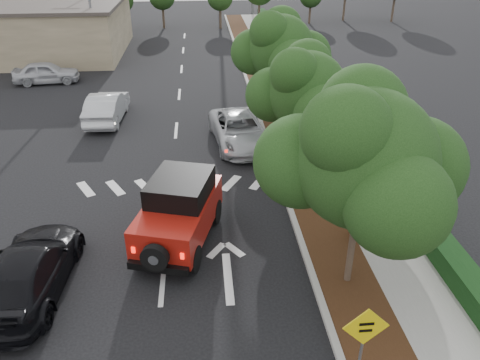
{
  "coord_description": "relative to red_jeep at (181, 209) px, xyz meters",
  "views": [
    {
      "loc": [
        1.41,
        -11.2,
        9.59
      ],
      "look_at": [
        2.63,
        3.0,
        1.78
      ],
      "focal_mm": 35.0,
      "sensor_mm": 36.0,
      "label": 1
    }
  ],
  "objects": [
    {
      "name": "light_pole_a",
      "position": [
        -7.06,
        23.75,
        -1.18
      ],
      "size": [
        2.0,
        0.22,
        9.0
      ],
      "primitive_type": null,
      "color": "slate",
      "rests_on": "ground"
    },
    {
      "name": "silver_suv_ahead",
      "position": [
        2.64,
        7.73,
        -0.45
      ],
      "size": [
        3.06,
        5.53,
        1.47
      ],
      "primitive_type": "imported",
      "rotation": [
        0.0,
        0.0,
        0.12
      ],
      "color": "#A9ABB0",
      "rests_on": "ground"
    },
    {
      "name": "planting_strip",
      "position": [
        5.04,
        9.75,
        -1.12
      ],
      "size": [
        1.8,
        70.0,
        0.12
      ],
      "primitive_type": "cube",
      "color": "black",
      "rests_on": "ground"
    },
    {
      "name": "street_tree_near",
      "position": [
        5.04,
        -2.75,
        -1.18
      ],
      "size": [
        3.8,
        3.8,
        5.92
      ],
      "primitive_type": null,
      "color": "#173311",
      "rests_on": "ground"
    },
    {
      "name": "black_suv_oncoming",
      "position": [
        -4.36,
        -2.31,
        -0.43
      ],
      "size": [
        2.36,
        5.27,
        1.5
      ],
      "primitive_type": "imported",
      "rotation": [
        0.0,
        0.0,
        3.09
      ],
      "color": "black",
      "rests_on": "ground"
    },
    {
      "name": "curb",
      "position": [
        4.04,
        9.75,
        -1.11
      ],
      "size": [
        0.2,
        70.0,
        0.15
      ],
      "primitive_type": "cube",
      "color": "#9E9B93",
      "rests_on": "ground"
    },
    {
      "name": "terracotta_planter",
      "position": [
        6.04,
        -0.56,
        -0.39
      ],
      "size": [
        0.67,
        0.67,
        1.17
      ],
      "rotation": [
        0.0,
        0.0,
        0.13
      ],
      "color": "brown",
      "rests_on": "ground"
    },
    {
      "name": "silver_sedan_oncoming",
      "position": [
        -4.36,
        11.56,
        -0.39
      ],
      "size": [
        1.86,
        4.83,
        1.57
      ],
      "primitive_type": "imported",
      "rotation": [
        0.0,
        0.0,
        3.1
      ],
      "color": "#B7BABF",
      "rests_on": "ground"
    },
    {
      "name": "light_pole_b",
      "position": [
        -8.06,
        35.75,
        -1.18
      ],
      "size": [
        2.0,
        0.22,
        9.0
      ],
      "primitive_type": null,
      "color": "slate",
      "rests_on": "ground"
    },
    {
      "name": "ground",
      "position": [
        -0.56,
        -2.25,
        -1.18
      ],
      "size": [
        120.0,
        120.0,
        0.0
      ],
      "primitive_type": "plane",
      "color": "black",
      "rests_on": "ground"
    },
    {
      "name": "parked_suv",
      "position": [
        -9.62,
        18.98,
        -0.45
      ],
      "size": [
        4.45,
        2.16,
        1.46
      ],
      "primitive_type": "imported",
      "rotation": [
        0.0,
        0.0,
        1.67
      ],
      "color": "#B4B5BC",
      "rests_on": "ground"
    },
    {
      "name": "transmission_tower",
      "position": [
        5.44,
        45.75,
        -1.18
      ],
      "size": [
        7.0,
        4.0,
        28.0
      ],
      "primitive_type": null,
      "color": "slate",
      "rests_on": "ground"
    },
    {
      "name": "hedge",
      "position": [
        8.34,
        9.75,
        -0.78
      ],
      "size": [
        0.8,
        70.0,
        0.8
      ],
      "primitive_type": "cube",
      "color": "black",
      "rests_on": "ground"
    },
    {
      "name": "speed_hump_sign",
      "position": [
        4.24,
        -6.26,
        0.38
      ],
      "size": [
        1.06,
        0.09,
        2.26
      ],
      "rotation": [
        0.0,
        0.0,
        0.01
      ],
      "color": "slate",
      "rests_on": "ground"
    },
    {
      "name": "street_tree_far",
      "position": [
        5.04,
        10.75,
        -1.18
      ],
      "size": [
        3.4,
        3.4,
        5.62
      ],
      "primitive_type": null,
      "color": "#173311",
      "rests_on": "ground"
    },
    {
      "name": "street_tree_mid",
      "position": [
        5.04,
        4.25,
        -1.18
      ],
      "size": [
        3.2,
        3.2,
        5.32
      ],
      "primitive_type": null,
      "color": "#173311",
      "rests_on": "ground"
    },
    {
      "name": "red_jeep",
      "position": [
        0.0,
        0.0,
        0.0
      ],
      "size": [
        3.07,
        4.74,
        2.32
      ],
      "rotation": [
        0.0,
        0.0,
        -0.28
      ],
      "color": "black",
      "rests_on": "ground"
    },
    {
      "name": "sidewalk",
      "position": [
        6.94,
        9.75,
        -1.12
      ],
      "size": [
        2.0,
        70.0,
        0.12
      ],
      "primitive_type": "cube",
      "color": "gray",
      "rests_on": "ground"
    }
  ]
}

